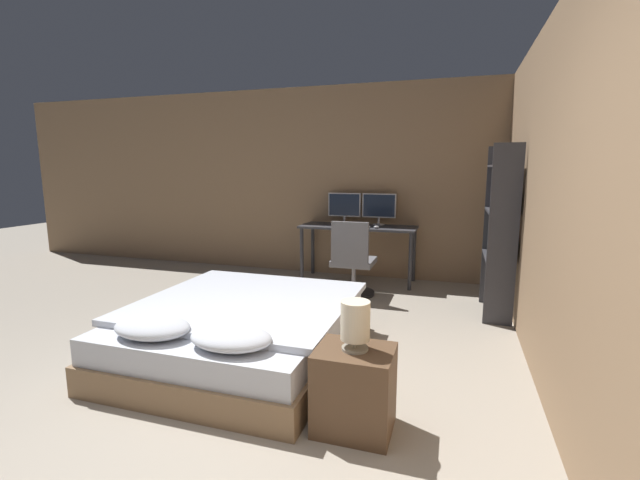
% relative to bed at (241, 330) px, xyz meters
% --- Properties ---
extents(wall_back, '(12.00, 0.06, 2.70)m').
position_rel_bed_xyz_m(wall_back, '(0.36, 3.03, 1.12)').
color(wall_back, '#8E7051').
rests_on(wall_back, ground_plane).
extents(wall_side_right, '(0.06, 12.00, 2.70)m').
position_rel_bed_xyz_m(wall_side_right, '(2.28, 0.11, 1.12)').
color(wall_side_right, '#8E7051').
rests_on(wall_side_right, ground_plane).
extents(bed, '(1.70, 1.92, 0.54)m').
position_rel_bed_xyz_m(bed, '(0.00, 0.00, 0.00)').
color(bed, '#846647').
rests_on(bed, ground_plane).
extents(nightstand, '(0.45, 0.38, 0.51)m').
position_rel_bed_xyz_m(nightstand, '(1.12, -0.69, 0.02)').
color(nightstand, brown).
rests_on(nightstand, ground_plane).
extents(bedside_lamp, '(0.17, 0.17, 0.29)m').
position_rel_bed_xyz_m(bedside_lamp, '(1.12, -0.69, 0.44)').
color(bedside_lamp, gray).
rests_on(bedside_lamp, nightstand).
extents(desk, '(1.57, 0.57, 0.78)m').
position_rel_bed_xyz_m(desk, '(0.38, 2.67, 0.44)').
color(desk, '#38383D').
rests_on(desk, ground_plane).
extents(monitor_left, '(0.46, 0.16, 0.43)m').
position_rel_bed_xyz_m(monitor_left, '(0.13, 2.85, 0.79)').
color(monitor_left, '#B7B7BC').
rests_on(monitor_left, desk).
extents(monitor_right, '(0.46, 0.16, 0.43)m').
position_rel_bed_xyz_m(monitor_right, '(0.63, 2.85, 0.79)').
color(monitor_right, '#B7B7BC').
rests_on(monitor_right, desk).
extents(keyboard, '(0.38, 0.13, 0.02)m').
position_rel_bed_xyz_m(keyboard, '(0.38, 2.49, 0.55)').
color(keyboard, '#B7B7BC').
rests_on(keyboard, desk).
extents(computer_mouse, '(0.07, 0.05, 0.04)m').
position_rel_bed_xyz_m(computer_mouse, '(0.66, 2.49, 0.56)').
color(computer_mouse, '#B7B7BC').
rests_on(computer_mouse, desk).
extents(office_chair, '(0.52, 0.52, 0.94)m').
position_rel_bed_xyz_m(office_chair, '(0.47, 1.97, 0.14)').
color(office_chair, black).
rests_on(office_chair, ground_plane).
extents(bookshelf, '(0.28, 0.75, 1.79)m').
position_rel_bed_xyz_m(bookshelf, '(2.09, 1.72, 0.73)').
color(bookshelf, '#333338').
rests_on(bookshelf, ground_plane).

